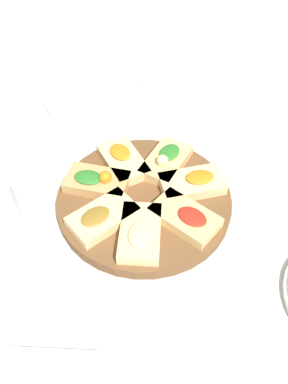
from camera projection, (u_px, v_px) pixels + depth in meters
The scene contains 10 objects.
ground_plane at pixel (144, 204), 0.69m from camera, with size 3.00×3.00×0.00m, color beige.
serving_board at pixel (144, 200), 0.69m from camera, with size 0.32×0.32×0.02m, color brown.
focaccia_slice_0 at pixel (140, 233), 0.61m from camera, with size 0.09×0.13×0.03m.
focaccia_slice_1 at pixel (185, 217), 0.63m from camera, with size 0.13×0.11×0.03m.
focaccia_slice_2 at pixel (192, 183), 0.68m from camera, with size 0.13×0.11×0.03m.
focaccia_slice_3 at pixel (166, 161), 0.72m from camera, with size 0.09×0.12×0.04m.
focaccia_slice_4 at pixel (123, 161), 0.72m from camera, with size 0.13×0.13×0.03m.
focaccia_slice_5 at pixel (96, 183), 0.68m from camera, with size 0.12×0.07×0.04m.
focaccia_slice_6 at pixel (102, 217), 0.63m from camera, with size 0.12×0.13×0.03m.
plate_left at pixel (95, 94), 0.92m from camera, with size 0.25×0.25×0.02m.
Camera 1 is at (0.13, -0.43, 0.53)m, focal length 35.00 mm.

